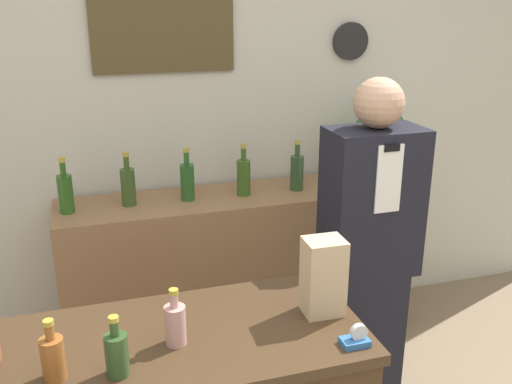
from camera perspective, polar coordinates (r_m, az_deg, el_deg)
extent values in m
cube|color=beige|center=(3.26, -5.64, 8.18)|extent=(5.20, 0.06, 2.70)
cube|color=#4D3E21|center=(3.13, -9.31, 16.59)|extent=(0.75, 0.02, 0.53)
cylinder|color=black|center=(3.45, 9.43, 14.65)|extent=(0.21, 0.03, 0.21)
cube|color=#8E6642|center=(3.32, -1.51, -7.77)|extent=(1.97, 0.45, 0.92)
cube|color=#402C1A|center=(1.95, -8.93, -14.79)|extent=(1.31, 0.59, 0.04)
cube|color=black|center=(2.89, 10.55, -14.43)|extent=(0.32, 0.25, 0.76)
cube|color=black|center=(2.57, 11.50, -1.00)|extent=(0.42, 0.25, 0.66)
cube|color=white|center=(2.42, 13.15, 1.27)|extent=(0.12, 0.01, 0.29)
cube|color=black|center=(2.38, 13.42, 4.30)|extent=(0.07, 0.01, 0.03)
sphere|color=tan|center=(2.46, 12.18, 8.70)|extent=(0.22, 0.22, 0.22)
cylinder|color=#4C3D2D|center=(3.45, 12.08, 2.18)|extent=(0.16, 0.16, 0.12)
sphere|color=#2D6B2D|center=(3.40, 12.31, 5.39)|extent=(0.33, 0.33, 0.33)
cube|color=tan|center=(2.00, 6.75, -8.40)|extent=(0.14, 0.12, 0.28)
cube|color=#2D66A8|center=(1.91, 9.85, -14.54)|extent=(0.09, 0.06, 0.02)
cylinder|color=silver|center=(1.89, 10.24, -13.63)|extent=(0.06, 0.02, 0.06)
cylinder|color=brown|center=(1.81, -19.62, -15.46)|extent=(0.07, 0.07, 0.13)
cylinder|color=brown|center=(1.76, -19.95, -13.04)|extent=(0.03, 0.03, 0.05)
cylinder|color=#B29933|center=(1.74, -20.07, -12.17)|extent=(0.03, 0.03, 0.02)
cylinder|color=#2D4923|center=(1.77, -13.75, -15.56)|extent=(0.07, 0.07, 0.13)
cylinder|color=#2D4923|center=(1.73, -13.99, -13.10)|extent=(0.03, 0.03, 0.05)
cylinder|color=#B29933|center=(1.71, -14.07, -12.22)|extent=(0.03, 0.03, 0.02)
cylinder|color=tan|center=(1.88, -8.07, -13.06)|extent=(0.07, 0.07, 0.13)
cylinder|color=tan|center=(1.83, -8.20, -10.68)|extent=(0.03, 0.03, 0.05)
cylinder|color=#B29933|center=(1.82, -8.25, -9.82)|extent=(0.03, 0.03, 0.02)
cylinder|color=#2B561E|center=(3.00, -18.49, -0.20)|extent=(0.07, 0.07, 0.20)
cylinder|color=#2B561E|center=(2.96, -18.76, 2.21)|extent=(0.03, 0.03, 0.07)
cylinder|color=#B29933|center=(2.95, -18.85, 3.06)|extent=(0.03, 0.03, 0.02)
cylinder|color=#334E20|center=(3.02, -12.66, 0.46)|extent=(0.07, 0.07, 0.20)
cylinder|color=#334E20|center=(2.98, -12.85, 2.87)|extent=(0.03, 0.03, 0.07)
cylinder|color=#B29933|center=(2.97, -12.91, 3.72)|extent=(0.03, 0.03, 0.02)
cylinder|color=#265322|center=(3.04, -6.88, 0.96)|extent=(0.07, 0.07, 0.20)
cylinder|color=#265322|center=(3.00, -6.98, 3.35)|extent=(0.03, 0.03, 0.07)
cylinder|color=#B29933|center=(2.99, -7.01, 4.20)|extent=(0.03, 0.03, 0.02)
cylinder|color=#33561D|center=(3.10, -1.25, 1.44)|extent=(0.07, 0.07, 0.20)
cylinder|color=#33561D|center=(3.06, -1.26, 3.79)|extent=(0.03, 0.03, 0.07)
cylinder|color=#B29933|center=(3.05, -1.27, 4.63)|extent=(0.03, 0.03, 0.02)
cylinder|color=#2C4A28|center=(3.19, 4.11, 1.91)|extent=(0.07, 0.07, 0.20)
cylinder|color=#2C4A28|center=(3.15, 4.16, 4.20)|extent=(0.03, 0.03, 0.07)
cylinder|color=#B29933|center=(3.14, 4.18, 5.01)|extent=(0.03, 0.03, 0.02)
cylinder|color=#315625|center=(3.33, 8.92, 2.46)|extent=(0.07, 0.07, 0.20)
cylinder|color=#315625|center=(3.29, 9.04, 4.66)|extent=(0.03, 0.03, 0.07)
cylinder|color=#B29933|center=(3.28, 9.08, 5.44)|extent=(0.03, 0.03, 0.02)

